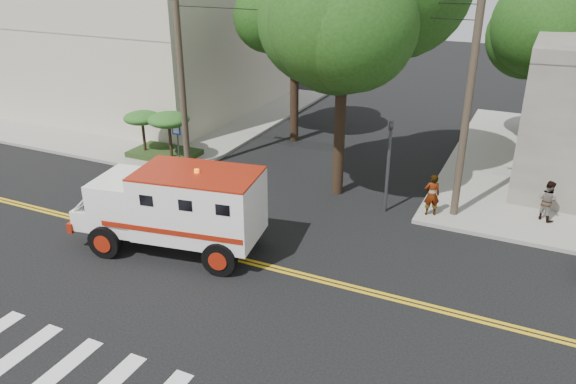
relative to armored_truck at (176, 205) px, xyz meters
The scene contains 14 objects.
ground 2.35m from the armored_truck, ahead, with size 100.00×100.00×0.00m, color black.
sidewalk_nw 18.20m from the armored_truck, 130.76° to the left, with size 17.00×17.00×0.15m, color gray.
building_left 20.88m from the armored_truck, 132.25° to the left, with size 16.00×14.00×10.00m, color beige.
utility_pole_left 7.91m from the armored_truck, 122.28° to the left, with size 0.28×0.28×9.00m, color #382D23.
utility_pole_right 10.63m from the armored_truck, 38.93° to the left, with size 0.28×0.28×9.00m, color #382D23.
tree_main 9.24m from the armored_truck, 60.79° to the left, with size 6.08×5.70×9.85m.
tree_left 12.74m from the armored_truck, 94.83° to the left, with size 4.48×4.20×7.70m.
tree_right 19.66m from the armored_truck, 56.71° to the left, with size 4.80×4.50×8.20m.
traffic_signal 8.01m from the armored_truck, 46.87° to the left, with size 0.15×0.18×3.60m.
accessibility_sign 7.85m from the armored_truck, 125.31° to the left, with size 0.45×0.10×2.02m.
palm_planter 8.96m from the armored_truck, 130.10° to the left, with size 3.52×2.63×2.36m.
armored_truck is the anchor object (origin of this frame).
pedestrian_a 9.35m from the armored_truck, 39.83° to the left, with size 0.59×0.39×1.62m, color gray.
pedestrian_b 13.33m from the armored_truck, 33.67° to the left, with size 0.74×0.58×1.53m, color gray.
Camera 1 is at (8.76, -13.76, 9.44)m, focal length 35.00 mm.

